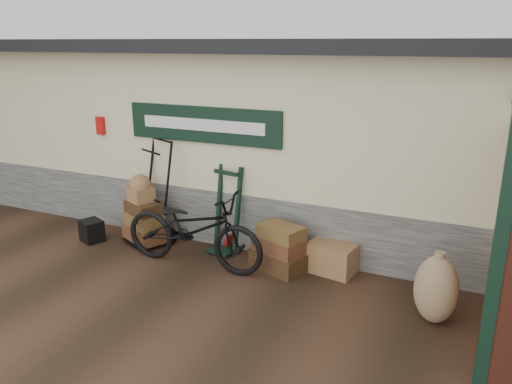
% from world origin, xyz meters
% --- Properties ---
extents(ground, '(80.00, 80.00, 0.00)m').
position_xyz_m(ground, '(0.00, 0.00, 0.00)').
color(ground, black).
rests_on(ground, ground).
extents(station_building, '(14.40, 4.10, 3.20)m').
position_xyz_m(station_building, '(-0.01, 2.74, 1.61)').
color(station_building, '#4C4C47').
rests_on(station_building, ground).
extents(porter_trolley, '(1.05, 0.94, 1.72)m').
position_xyz_m(porter_trolley, '(-1.11, 0.70, 0.86)').
color(porter_trolley, black).
rests_on(porter_trolley, ground).
extents(green_barrow, '(0.56, 0.50, 1.35)m').
position_xyz_m(green_barrow, '(0.14, 0.85, 0.68)').
color(green_barrow, black).
rests_on(green_barrow, ground).
extents(suitcase_stack, '(0.90, 0.72, 0.69)m').
position_xyz_m(suitcase_stack, '(1.14, 0.57, 0.34)').
color(suitcase_stack, '#332010').
rests_on(suitcase_stack, ground).
extents(wicker_hamper, '(0.72, 0.53, 0.43)m').
position_xyz_m(wicker_hamper, '(1.85, 0.79, 0.21)').
color(wicker_hamper, brown).
rests_on(wicker_hamper, ground).
extents(black_trunk, '(0.45, 0.42, 0.36)m').
position_xyz_m(black_trunk, '(-2.07, 0.27, 0.18)').
color(black_trunk, black).
rests_on(black_trunk, ground).
extents(bicycle, '(0.81, 2.23, 1.29)m').
position_xyz_m(bicycle, '(-0.04, 0.16, 0.64)').
color(bicycle, black).
rests_on(bicycle, ground).
extents(burlap_sack_left, '(0.65, 0.60, 0.83)m').
position_xyz_m(burlap_sack_left, '(3.32, 0.01, 0.42)').
color(burlap_sack_left, '#916B4E').
rests_on(burlap_sack_left, ground).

